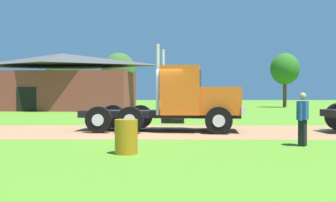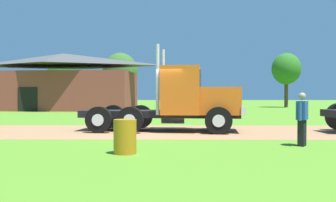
{
  "view_description": "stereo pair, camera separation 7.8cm",
  "coord_description": "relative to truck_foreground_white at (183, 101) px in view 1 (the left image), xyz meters",
  "views": [
    {
      "loc": [
        0.82,
        -15.84,
        1.49
      ],
      "look_at": [
        0.68,
        0.04,
        1.25
      ],
      "focal_mm": 41.27,
      "sensor_mm": 36.0,
      "label": 1
    },
    {
      "loc": [
        0.9,
        -15.84,
        1.49
      ],
      "look_at": [
        0.68,
        0.04,
        1.25
      ],
      "focal_mm": 41.27,
      "sensor_mm": 36.0,
      "label": 2
    }
  ],
  "objects": [
    {
      "name": "ground_plane",
      "position": [
        -1.29,
        -0.12,
        -1.24
      ],
      "size": [
        200.0,
        200.0,
        0.0
      ],
      "primitive_type": "plane",
      "color": "#548A24"
    },
    {
      "name": "dirt_track",
      "position": [
        -1.29,
        -0.12,
        -1.24
      ],
      "size": [
        120.0,
        6.08,
        0.01
      ],
      "primitive_type": "cube",
      "color": "#A2744D",
      "rests_on": "ground_plane"
    },
    {
      "name": "truck_foreground_white",
      "position": [
        0.0,
        0.0,
        0.0
      ],
      "size": [
        6.82,
        3.15,
        3.49
      ],
      "color": "black",
      "rests_on": "ground_plane"
    },
    {
      "name": "visitor_by_barrel",
      "position": [
        3.37,
        -4.64,
        -0.41
      ],
      "size": [
        0.43,
        0.53,
        1.57
      ],
      "color": "#264C8C",
      "rests_on": "ground_plane"
    },
    {
      "name": "steel_barrel",
      "position": [
        -1.62,
        -6.21,
        -0.81
      ],
      "size": [
        0.58,
        0.58,
        0.87
      ],
      "primitive_type": "cylinder",
      "color": "#B27214",
      "rests_on": "ground_plane"
    },
    {
      "name": "shed_building",
      "position": [
        -11.28,
        22.01,
        1.46
      ],
      "size": [
        14.8,
        8.29,
        5.6
      ],
      "color": "brown",
      "rests_on": "ground_plane"
    },
    {
      "name": "tree_mid",
      "position": [
        -14.78,
        33.07,
        2.98
      ],
      "size": [
        3.27,
        3.27,
        6.06
      ],
      "color": "#513823",
      "rests_on": "ground_plane"
    },
    {
      "name": "tree_right",
      "position": [
        -6.71,
        29.66,
        2.93
      ],
      "size": [
        4.18,
        4.18,
        6.5
      ],
      "color": "#513823",
      "rests_on": "ground_plane"
    },
    {
      "name": "tree_far_right",
      "position": [
        13.27,
        30.92,
        3.4
      ],
      "size": [
        3.46,
        3.46,
        6.58
      ],
      "color": "#513823",
      "rests_on": "ground_plane"
    }
  ]
}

